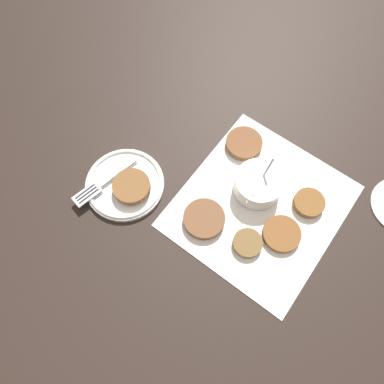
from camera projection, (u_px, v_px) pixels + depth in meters
ground_plane at (267, 216)px, 0.80m from camera, size 4.00×4.00×0.00m
napkin at (260, 206)px, 0.80m from camera, size 0.38×0.35×0.00m
sauce_bowl at (258, 185)px, 0.80m from camera, size 0.11×0.10×0.10m
fritter_0 at (204, 219)px, 0.78m from camera, size 0.09×0.09×0.02m
fritter_1 at (309, 203)px, 0.79m from camera, size 0.07×0.07×0.02m
fritter_2 at (282, 234)px, 0.77m from camera, size 0.08×0.08×0.01m
fritter_3 at (248, 243)px, 0.76m from camera, size 0.06×0.06×0.01m
fritter_4 at (244, 143)px, 0.85m from camera, size 0.08×0.08×0.01m
serving_plate at (125, 184)px, 0.81m from camera, size 0.17×0.17×0.02m
fritter_on_plate at (131, 187)px, 0.79m from camera, size 0.08×0.08×0.02m
fork at (100, 185)px, 0.80m from camera, size 0.16×0.07×0.00m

